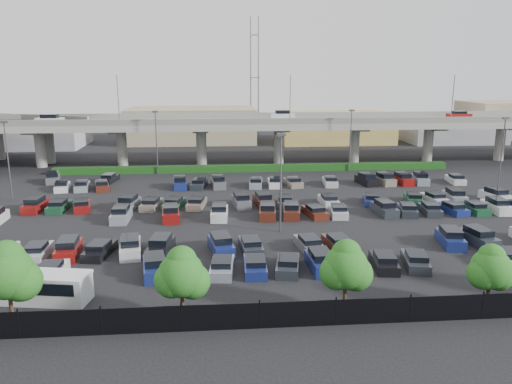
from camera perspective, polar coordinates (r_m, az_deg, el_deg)
ground at (r=59.89m, az=1.78°, el=-2.20°), size 280.00×280.00×0.00m
overpass at (r=89.99m, az=-0.69°, el=7.60°), size 150.00×13.00×15.80m
hedge at (r=84.01m, az=-0.16°, el=2.75°), size 66.00×1.60×1.10m
fence at (r=33.67m, az=7.30°, el=-13.58°), size 70.00×0.10×2.00m
tree_row at (r=34.06m, az=8.17°, el=-8.45°), size 65.07×3.66×5.94m
shuttle_bus at (r=39.67m, az=-23.17°, el=-9.87°), size 6.99×3.44×2.15m
parked_cars at (r=56.44m, az=2.10°, el=-2.51°), size 63.22×41.69×1.67m
light_poles at (r=60.16m, az=-2.31°, el=3.96°), size 66.90×48.38×10.30m
distant_buildings at (r=121.25m, az=4.30°, el=7.54°), size 138.00×24.00×9.00m
comm_tower at (r=131.72m, az=-0.16°, el=13.22°), size 2.40×2.40×30.00m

